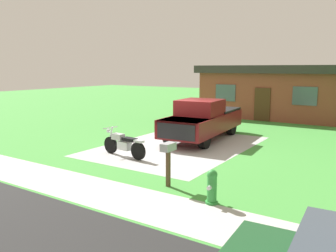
# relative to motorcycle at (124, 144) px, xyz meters

# --- Properties ---
(ground_plane) EXTENTS (80.00, 80.00, 0.00)m
(ground_plane) POSITION_rel_motorcycle_xyz_m (0.83, 2.66, -0.47)
(ground_plane) COLOR #42913B
(driveway_pad) EXTENTS (5.48, 7.85, 0.01)m
(driveway_pad) POSITION_rel_motorcycle_xyz_m (0.83, 2.66, -0.47)
(driveway_pad) COLOR #A5A5A5
(driveway_pad) RESTS_ON ground
(sidewalk_strip) EXTENTS (36.00, 1.80, 0.01)m
(sidewalk_strip) POSITION_rel_motorcycle_xyz_m (0.83, -3.34, -0.47)
(sidewalk_strip) COLOR #ADADA8
(sidewalk_strip) RESTS_ON ground
(motorcycle) EXTENTS (2.20, 0.70, 1.09)m
(motorcycle) POSITION_rel_motorcycle_xyz_m (0.00, 0.00, 0.00)
(motorcycle) COLOR black
(motorcycle) RESTS_ON ground
(pickup_truck) EXTENTS (2.42, 5.75, 1.90)m
(pickup_truck) POSITION_rel_motorcycle_xyz_m (1.03, 4.60, 0.48)
(pickup_truck) COLOR black
(pickup_truck) RESTS_ON ground
(fire_hydrant) EXTENTS (0.32, 0.40, 0.87)m
(fire_hydrant) POSITION_rel_motorcycle_xyz_m (4.88, -2.42, -0.05)
(fire_hydrant) COLOR #2D8C38
(fire_hydrant) RESTS_ON ground
(mailbox) EXTENTS (0.26, 0.48, 1.26)m
(mailbox) POSITION_rel_motorcycle_xyz_m (3.28, -1.95, 0.51)
(mailbox) COLOR #4C3823
(mailbox) RESTS_ON ground
(neighbor_house) EXTENTS (9.60, 5.60, 3.50)m
(neighbor_house) POSITION_rel_motorcycle_xyz_m (1.54, 14.20, 1.32)
(neighbor_house) COLOR brown
(neighbor_house) RESTS_ON ground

